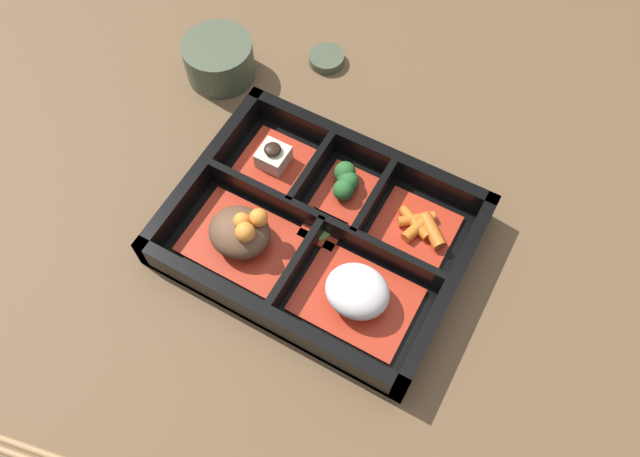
# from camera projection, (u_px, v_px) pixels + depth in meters

# --- Properties ---
(ground_plane) EXTENTS (3.00, 3.00, 0.00)m
(ground_plane) POSITION_uv_depth(u_px,v_px,m) (320.00, 239.00, 0.70)
(ground_plane) COLOR brown
(bento_base) EXTENTS (0.31, 0.24, 0.01)m
(bento_base) POSITION_uv_depth(u_px,v_px,m) (320.00, 237.00, 0.69)
(bento_base) COLOR black
(bento_base) RESTS_ON ground_plane
(bento_rim) EXTENTS (0.31, 0.24, 0.04)m
(bento_rim) POSITION_uv_depth(u_px,v_px,m) (321.00, 228.00, 0.68)
(bento_rim) COLOR black
(bento_rim) RESTS_ON ground_plane
(bowl_rice) EXTENTS (0.12, 0.09, 0.05)m
(bowl_rice) POSITION_uv_depth(u_px,v_px,m) (357.00, 294.00, 0.63)
(bowl_rice) COLOR #B22D19
(bowl_rice) RESTS_ON bento_base
(bowl_stew) EXTENTS (0.12, 0.09, 0.06)m
(bowl_stew) POSITION_uv_depth(u_px,v_px,m) (241.00, 234.00, 0.66)
(bowl_stew) COLOR #B22D19
(bowl_stew) RESTS_ON bento_base
(bowl_carrots) EXTENTS (0.09, 0.08, 0.02)m
(bowl_carrots) POSITION_uv_depth(u_px,v_px,m) (417.00, 228.00, 0.68)
(bowl_carrots) COLOR #B22D19
(bowl_carrots) RESTS_ON bento_base
(bowl_greens) EXTENTS (0.06, 0.08, 0.03)m
(bowl_greens) POSITION_uv_depth(u_px,v_px,m) (345.00, 185.00, 0.70)
(bowl_greens) COLOR #B22D19
(bowl_greens) RESTS_ON bento_base
(bowl_tofu) EXTENTS (0.08, 0.08, 0.03)m
(bowl_tofu) POSITION_uv_depth(u_px,v_px,m) (274.00, 160.00, 0.72)
(bowl_tofu) COLOR #B22D19
(bowl_tofu) RESTS_ON bento_base
(bowl_pickles) EXTENTS (0.04, 0.04, 0.01)m
(bowl_pickles) POSITION_uv_depth(u_px,v_px,m) (323.00, 230.00, 0.68)
(bowl_pickles) COLOR #B22D19
(bowl_pickles) RESTS_ON bento_base
(tea_cup) EXTENTS (0.09, 0.09, 0.05)m
(tea_cup) POSITION_uv_depth(u_px,v_px,m) (219.00, 59.00, 0.78)
(tea_cup) COLOR #424C38
(tea_cup) RESTS_ON ground_plane
(sauce_dish) EXTENTS (0.05, 0.05, 0.01)m
(sauce_dish) POSITION_uv_depth(u_px,v_px,m) (326.00, 58.00, 0.81)
(sauce_dish) COLOR #424C38
(sauce_dish) RESTS_ON ground_plane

